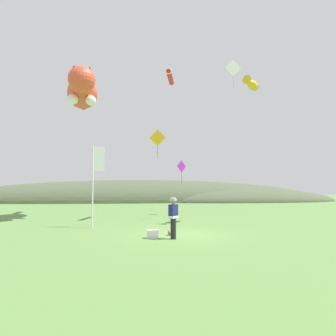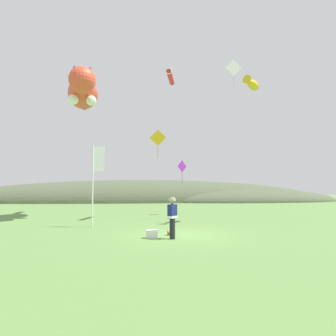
# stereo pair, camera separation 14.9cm
# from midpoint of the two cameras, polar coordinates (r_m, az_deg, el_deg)

# --- Properties ---
(ground_plane) EXTENTS (120.00, 120.00, 0.00)m
(ground_plane) POSITION_cam_midpoint_polar(r_m,az_deg,el_deg) (14.17, 2.52, -12.69)
(ground_plane) COLOR #5B8442
(distant_hill_ridge) EXTENTS (57.57, 12.50, 6.37)m
(distant_hill_ridge) POSITION_cam_midpoint_polar(r_m,az_deg,el_deg) (44.72, -0.86, -6.38)
(distant_hill_ridge) COLOR #4C563D
(distant_hill_ridge) RESTS_ON ground
(festival_attendant) EXTENTS (0.48, 0.48, 1.77)m
(festival_attendant) POSITION_cam_midpoint_polar(r_m,az_deg,el_deg) (13.07, 1.16, -9.25)
(festival_attendant) COLOR black
(festival_attendant) RESTS_ON ground
(kite_spool) EXTENTS (0.17, 0.23, 0.23)m
(kite_spool) POSITION_cam_midpoint_polar(r_m,az_deg,el_deg) (14.15, 0.59, -12.22)
(kite_spool) COLOR olive
(kite_spool) RESTS_ON ground
(picnic_cooler) EXTENTS (0.56, 0.44, 0.36)m
(picnic_cooler) POSITION_cam_midpoint_polar(r_m,az_deg,el_deg) (13.37, -2.76, -12.46)
(picnic_cooler) COLOR white
(picnic_cooler) RESTS_ON ground
(festival_banner_pole) EXTENTS (0.66, 0.08, 4.54)m
(festival_banner_pole) POSITION_cam_midpoint_polar(r_m,az_deg,el_deg) (17.20, -13.39, -1.02)
(festival_banner_pole) COLOR silver
(festival_banner_pole) RESTS_ON ground
(kite_giant_cat) EXTENTS (2.70, 7.82, 2.38)m
(kite_giant_cat) POSITION_cam_midpoint_polar(r_m,az_deg,el_deg) (23.60, -15.72, 13.73)
(kite_giant_cat) COLOR #E04C33
(kite_fish_windsock) EXTENTS (1.75, 1.92, 0.63)m
(kite_fish_windsock) POSITION_cam_midpoint_polar(r_m,az_deg,el_deg) (20.39, 15.94, 15.11)
(kite_fish_windsock) COLOR gold
(kite_tube_streamer) EXTENTS (0.96, 2.40, 0.44)m
(kite_tube_streamer) POSITION_cam_midpoint_polar(r_m,az_deg,el_deg) (22.18, 0.66, 16.93)
(kite_tube_streamer) COLOR red
(kite_diamond_violet) EXTENTS (0.82, 0.56, 1.88)m
(kite_diamond_violet) POSITION_cam_midpoint_polar(r_m,az_deg,el_deg) (24.05, 2.88, 0.27)
(kite_diamond_violet) COLOR purple
(kite_diamond_white) EXTENTS (1.18, 0.05, 2.08)m
(kite_diamond_white) POSITION_cam_midpoint_polar(r_m,az_deg,el_deg) (22.47, 12.57, 18.10)
(kite_diamond_white) COLOR white
(kite_diamond_gold) EXTENTS (1.18, 0.27, 2.10)m
(kite_diamond_gold) POSITION_cam_midpoint_polar(r_m,az_deg,el_deg) (21.69, -1.74, 5.72)
(kite_diamond_gold) COLOR yellow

